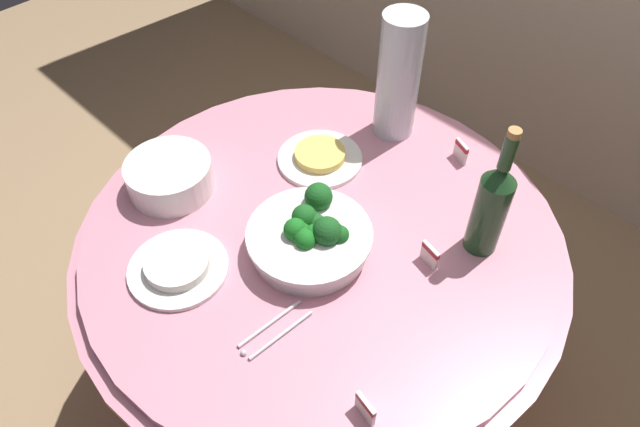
{
  "coord_description": "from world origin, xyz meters",
  "views": [
    {
      "loc": [
        0.63,
        -0.63,
        1.78
      ],
      "look_at": [
        0.0,
        0.0,
        0.79
      ],
      "focal_mm": 32.89,
      "sensor_mm": 36.0,
      "label": 1
    }
  ],
  "objects_px": {
    "serving_tongs": "(273,331)",
    "label_placard_front": "(365,408)",
    "food_plate_rice": "(178,266)",
    "plate_stack": "(170,176)",
    "wine_bottle": "(491,206)",
    "decorative_fruit_vase": "(398,80)",
    "label_placard_mid": "(430,255)",
    "food_plate_noodles": "(320,157)",
    "broccoli_bowl": "(311,236)",
    "label_placard_rear": "(461,151)"
  },
  "relations": [
    {
      "from": "wine_bottle",
      "to": "food_plate_noodles",
      "type": "xyz_separation_m",
      "value": [
        -0.46,
        -0.06,
        -0.12
      ]
    },
    {
      "from": "serving_tongs",
      "to": "food_plate_noodles",
      "type": "relative_size",
      "value": 0.76
    },
    {
      "from": "plate_stack",
      "to": "label_placard_front",
      "type": "xyz_separation_m",
      "value": [
        0.73,
        -0.1,
        -0.01
      ]
    },
    {
      "from": "plate_stack",
      "to": "food_plate_noodles",
      "type": "xyz_separation_m",
      "value": [
        0.19,
        0.33,
        -0.03
      ]
    },
    {
      "from": "label_placard_front",
      "to": "label_placard_mid",
      "type": "relative_size",
      "value": 1.0
    },
    {
      "from": "food_plate_noodles",
      "to": "decorative_fruit_vase",
      "type": "bearing_deg",
      "value": 77.42
    },
    {
      "from": "broccoli_bowl",
      "to": "food_plate_noodles",
      "type": "distance_m",
      "value": 0.3
    },
    {
      "from": "label_placard_mid",
      "to": "food_plate_noodles",
      "type": "bearing_deg",
      "value": 170.43
    },
    {
      "from": "wine_bottle",
      "to": "label_placard_front",
      "type": "bearing_deg",
      "value": -80.38
    },
    {
      "from": "wine_bottle",
      "to": "plate_stack",
      "type": "bearing_deg",
      "value": -149.27
    },
    {
      "from": "label_placard_mid",
      "to": "plate_stack",
      "type": "bearing_deg",
      "value": -156.47
    },
    {
      "from": "plate_stack",
      "to": "wine_bottle",
      "type": "bearing_deg",
      "value": 30.73
    },
    {
      "from": "label_placard_mid",
      "to": "serving_tongs",
      "type": "bearing_deg",
      "value": -107.65
    },
    {
      "from": "decorative_fruit_vase",
      "to": "food_plate_rice",
      "type": "xyz_separation_m",
      "value": [
        -0.02,
        -0.7,
        -0.15
      ]
    },
    {
      "from": "plate_stack",
      "to": "wine_bottle",
      "type": "height_order",
      "value": "wine_bottle"
    },
    {
      "from": "label_placard_front",
      "to": "label_placard_rear",
      "type": "xyz_separation_m",
      "value": [
        -0.28,
        0.68,
        0.0
      ]
    },
    {
      "from": "serving_tongs",
      "to": "food_plate_rice",
      "type": "relative_size",
      "value": 0.76
    },
    {
      "from": "food_plate_noodles",
      "to": "label_placard_rear",
      "type": "height_order",
      "value": "label_placard_rear"
    },
    {
      "from": "label_placard_rear",
      "to": "decorative_fruit_vase",
      "type": "bearing_deg",
      "value": -172.12
    },
    {
      "from": "decorative_fruit_vase",
      "to": "food_plate_rice",
      "type": "bearing_deg",
      "value": -91.81
    },
    {
      "from": "food_plate_noodles",
      "to": "label_placard_front",
      "type": "relative_size",
      "value": 4.0
    },
    {
      "from": "serving_tongs",
      "to": "label_placard_front",
      "type": "xyz_separation_m",
      "value": [
        0.25,
        0.0,
        0.03
      ]
    },
    {
      "from": "food_plate_rice",
      "to": "serving_tongs",
      "type": "bearing_deg",
      "value": 8.94
    },
    {
      "from": "wine_bottle",
      "to": "serving_tongs",
      "type": "bearing_deg",
      "value": -108.76
    },
    {
      "from": "broccoli_bowl",
      "to": "food_plate_rice",
      "type": "relative_size",
      "value": 1.27
    },
    {
      "from": "plate_stack",
      "to": "serving_tongs",
      "type": "bearing_deg",
      "value": -11.78
    },
    {
      "from": "plate_stack",
      "to": "food_plate_rice",
      "type": "distance_m",
      "value": 0.26
    },
    {
      "from": "plate_stack",
      "to": "label_placard_mid",
      "type": "bearing_deg",
      "value": 23.53
    },
    {
      "from": "food_plate_rice",
      "to": "label_placard_front",
      "type": "xyz_separation_m",
      "value": [
        0.51,
        0.04,
        0.02
      ]
    },
    {
      "from": "broccoli_bowl",
      "to": "label_placard_front",
      "type": "relative_size",
      "value": 5.09
    },
    {
      "from": "broccoli_bowl",
      "to": "label_placard_mid",
      "type": "relative_size",
      "value": 5.09
    },
    {
      "from": "serving_tongs",
      "to": "wine_bottle",
      "type": "bearing_deg",
      "value": 71.24
    },
    {
      "from": "plate_stack",
      "to": "label_placard_front",
      "type": "relative_size",
      "value": 3.82
    },
    {
      "from": "serving_tongs",
      "to": "food_plate_noodles",
      "type": "bearing_deg",
      "value": 124.19
    },
    {
      "from": "wine_bottle",
      "to": "decorative_fruit_vase",
      "type": "relative_size",
      "value": 0.99
    },
    {
      "from": "food_plate_noodles",
      "to": "broccoli_bowl",
      "type": "bearing_deg",
      "value": -49.04
    },
    {
      "from": "decorative_fruit_vase",
      "to": "serving_tongs",
      "type": "bearing_deg",
      "value": -70.02
    },
    {
      "from": "label_placard_mid",
      "to": "label_placard_rear",
      "type": "relative_size",
      "value": 1.0
    },
    {
      "from": "broccoli_bowl",
      "to": "label_placard_front",
      "type": "bearing_deg",
      "value": -30.64
    },
    {
      "from": "wine_bottle",
      "to": "broccoli_bowl",
      "type": "bearing_deg",
      "value": -133.32
    },
    {
      "from": "food_plate_rice",
      "to": "label_placard_mid",
      "type": "height_order",
      "value": "label_placard_mid"
    },
    {
      "from": "food_plate_noodles",
      "to": "label_placard_rear",
      "type": "bearing_deg",
      "value": 45.5
    },
    {
      "from": "plate_stack",
      "to": "label_placard_front",
      "type": "distance_m",
      "value": 0.73
    },
    {
      "from": "plate_stack",
      "to": "label_placard_mid",
      "type": "distance_m",
      "value": 0.65
    },
    {
      "from": "serving_tongs",
      "to": "plate_stack",
      "type": "bearing_deg",
      "value": 168.22
    },
    {
      "from": "plate_stack",
      "to": "serving_tongs",
      "type": "height_order",
      "value": "plate_stack"
    },
    {
      "from": "food_plate_rice",
      "to": "label_placard_mid",
      "type": "bearing_deg",
      "value": 46.83
    },
    {
      "from": "broccoli_bowl",
      "to": "food_plate_noodles",
      "type": "xyz_separation_m",
      "value": [
        -0.19,
        0.22,
        -0.03
      ]
    },
    {
      "from": "serving_tongs",
      "to": "food_plate_noodles",
      "type": "height_order",
      "value": "food_plate_noodles"
    },
    {
      "from": "plate_stack",
      "to": "decorative_fruit_vase",
      "type": "height_order",
      "value": "decorative_fruit_vase"
    }
  ]
}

